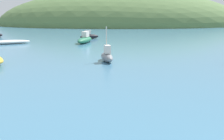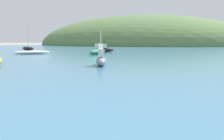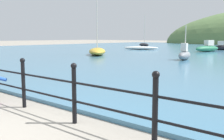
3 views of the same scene
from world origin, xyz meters
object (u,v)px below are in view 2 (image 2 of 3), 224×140
(boat_red_dinghy, at_px, (105,49))
(boat_nearest_quay, at_px, (101,60))
(boat_blue_hull, at_px, (32,52))
(boat_white_sailboat, at_px, (98,51))
(boat_mid_harbor, at_px, (28,48))

(boat_red_dinghy, xyz_separation_m, boat_nearest_quay, (2.34, -15.38, 0.03))
(boat_red_dinghy, height_order, boat_nearest_quay, boat_nearest_quay)
(boat_blue_hull, bearing_deg, boat_red_dinghy, 32.10)
(boat_red_dinghy, relative_size, boat_nearest_quay, 1.04)
(boat_white_sailboat, height_order, boat_mid_harbor, boat_mid_harbor)
(boat_nearest_quay, bearing_deg, boat_white_sailboat, 102.76)
(boat_red_dinghy, bearing_deg, boat_white_sailboat, -92.26)
(boat_red_dinghy, relative_size, boat_mid_harbor, 0.48)
(boat_mid_harbor, height_order, boat_blue_hull, boat_mid_harbor)
(boat_white_sailboat, relative_size, boat_mid_harbor, 0.74)
(boat_mid_harbor, relative_size, boat_blue_hull, 1.19)
(boat_white_sailboat, bearing_deg, boat_nearest_quay, -77.24)
(boat_white_sailboat, bearing_deg, boat_red_dinghy, 87.74)
(boat_blue_hull, xyz_separation_m, boat_nearest_quay, (10.56, -10.22, 0.18))
(boat_red_dinghy, xyz_separation_m, boat_mid_harbor, (-13.43, 3.40, -0.05))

